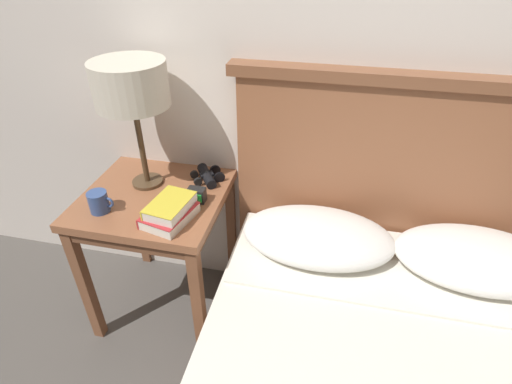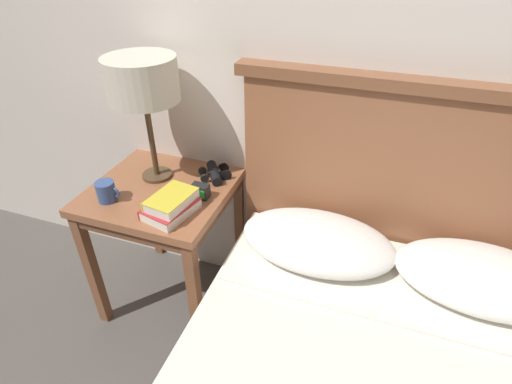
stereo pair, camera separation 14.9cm
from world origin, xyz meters
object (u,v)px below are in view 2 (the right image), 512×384
Objects in this scene: nightstand at (164,203)px; coffee_mug at (106,191)px; binoculars_pair at (215,173)px; book_on_nightstand at (170,209)px; book_stacked_on_top at (171,200)px; table_lamp at (142,82)px; alarm_clock at (200,191)px.

nightstand is 0.26m from coffee_mug.
nightstand is at bearing -143.17° from binoculars_pair.
binoculars_pair is (0.05, 0.30, 0.00)m from book_on_nightstand.
coffee_mug is at bearing -177.62° from book_stacked_on_top.
coffee_mug is (-0.09, -0.23, -0.39)m from table_lamp.
nightstand is 1.27× the size of table_lamp.
book_stacked_on_top is 0.15m from alarm_clock.
book_on_nightstand is (0.14, -0.16, 0.11)m from nightstand.
book_on_nightstand is 0.30m from binoculars_pair.
book_stacked_on_top is at bearing -47.62° from nightstand.
book_stacked_on_top reaches higher than nightstand.
table_lamp is 7.48× the size of alarm_clock.
binoculars_pair is at bearing 36.83° from nightstand.
coffee_mug is at bearing -111.56° from table_lamp.
coffee_mug reaches higher than book_on_nightstand.
coffee_mug is 1.47× the size of alarm_clock.
table_lamp is 0.48m from binoculars_pair.
nightstand is 0.52m from table_lamp.
book_on_nightstand is at bearing -49.62° from nightstand.
alarm_clock is (0.35, 0.14, -0.01)m from coffee_mug.
book_on_nightstand is 0.15m from alarm_clock.
book_on_nightstand is 3.27× the size of alarm_clock.
table_lamp is at bearing 132.45° from book_stacked_on_top.
book_on_nightstand is 0.29m from coffee_mug.
book_stacked_on_top is at bearing 2.38° from coffee_mug.
alarm_clock is (0.26, -0.08, -0.40)m from table_lamp.
coffee_mug is (-0.34, -0.31, 0.02)m from binoculars_pair.
alarm_clock is at bearing -18.37° from table_lamp.
book_stacked_on_top reaches higher than binoculars_pair.
binoculars_pair is at bearing 17.32° from table_lamp.
book_on_nightstand reaches higher than nightstand.
binoculars_pair reaches higher than book_on_nightstand.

